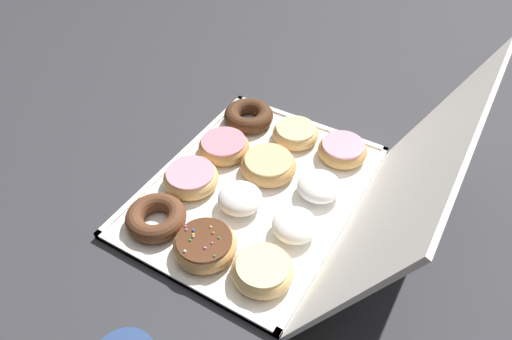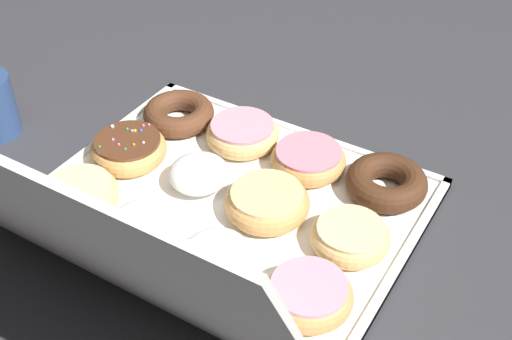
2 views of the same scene
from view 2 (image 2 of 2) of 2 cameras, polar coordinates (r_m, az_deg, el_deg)
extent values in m
plane|color=#333338|center=(0.97, -2.07, -2.89)|extent=(3.00, 3.00, 0.00)
cube|color=white|center=(0.96, -2.08, -2.67)|extent=(0.53, 0.40, 0.01)
cube|color=white|center=(1.10, 3.47, 3.31)|extent=(0.53, 0.01, 0.01)
cube|color=white|center=(0.86, -9.30, -10.04)|extent=(0.53, 0.01, 0.01)
cube|color=white|center=(0.89, 12.15, -8.21)|extent=(0.01, 0.40, 0.01)
cube|color=white|center=(1.09, -13.46, 2.14)|extent=(0.01, 0.40, 0.01)
cube|color=white|center=(0.70, -15.01, -5.82)|extent=(0.53, 0.16, 0.34)
torus|color=#472816|center=(0.98, 11.19, -1.04)|extent=(0.12, 0.12, 0.04)
torus|color=tan|center=(1.01, 4.53, 0.87)|extent=(0.12, 0.12, 0.03)
cylinder|color=pink|center=(1.00, 4.58, 1.57)|extent=(0.10, 0.10, 0.01)
torus|color=#E5B770|center=(1.05, -1.18, 3.11)|extent=(0.12, 0.12, 0.04)
cylinder|color=pink|center=(1.04, -1.19, 3.86)|extent=(0.10, 0.10, 0.01)
torus|color=#59331E|center=(1.11, -6.68, 4.87)|extent=(0.12, 0.12, 0.04)
torus|color=#E5B770|center=(0.89, 8.18, -5.70)|extent=(0.11, 0.11, 0.03)
cylinder|color=beige|center=(0.88, 8.27, -5.00)|extent=(0.09, 0.09, 0.01)
torus|color=tan|center=(0.93, 1.03, -2.78)|extent=(0.12, 0.12, 0.04)
cylinder|color=#EACC8C|center=(0.92, 1.04, -1.97)|extent=(0.10, 0.10, 0.01)
ellipsoid|color=white|center=(0.97, -4.77, -0.14)|extent=(0.09, 0.09, 0.04)
torus|color=tan|center=(1.04, -10.94, 1.73)|extent=(0.12, 0.12, 0.04)
cylinder|color=#59331E|center=(1.03, -11.06, 2.50)|extent=(0.10, 0.10, 0.01)
sphere|color=pink|center=(1.04, -10.65, 3.34)|extent=(0.00, 0.00, 0.00)
sphere|color=white|center=(1.02, -9.52, 2.50)|extent=(0.00, 0.00, 0.00)
sphere|color=pink|center=(1.03, -12.26, 2.58)|extent=(0.01, 0.01, 0.01)
sphere|color=orange|center=(1.01, -10.51, 2.18)|extent=(0.00, 0.00, 0.00)
sphere|color=green|center=(1.00, -11.22, 1.79)|extent=(0.00, 0.00, 0.00)
sphere|color=green|center=(1.02, -13.37, 1.98)|extent=(0.00, 0.00, 0.00)
sphere|color=pink|center=(1.05, -9.23, 3.89)|extent=(0.00, 0.00, 0.00)
sphere|color=blue|center=(1.04, -9.90, 3.38)|extent=(0.01, 0.01, 0.01)
sphere|color=green|center=(1.04, -10.71, 3.37)|extent=(0.00, 0.00, 0.00)
sphere|color=pink|center=(1.05, -9.70, 3.81)|extent=(0.00, 0.00, 0.00)
sphere|color=white|center=(1.06, -12.30, 3.70)|extent=(0.01, 0.01, 0.01)
sphere|color=yellow|center=(1.04, -10.41, 3.36)|extent=(0.01, 0.01, 0.01)
sphere|color=green|center=(1.05, -11.06, 3.50)|extent=(0.00, 0.00, 0.00)
sphere|color=pink|center=(1.02, -11.77, 2.19)|extent=(0.00, 0.00, 0.00)
torus|color=tan|center=(0.81, 4.56, -10.75)|extent=(0.11, 0.11, 0.04)
cylinder|color=pink|center=(0.80, 4.62, -9.98)|extent=(0.09, 0.09, 0.01)
ellipsoid|color=white|center=(0.85, -3.45, -7.30)|extent=(0.09, 0.09, 0.04)
ellipsoid|color=white|center=(0.90, -9.78, -4.54)|extent=(0.09, 0.09, 0.04)
torus|color=#E5B770|center=(0.97, -14.95, -2.08)|extent=(0.11, 0.11, 0.04)
cylinder|color=beige|center=(0.96, -15.11, -1.34)|extent=(0.09, 0.09, 0.01)
camera|label=1|loc=(1.02, -54.51, 30.25)|focal=32.92mm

